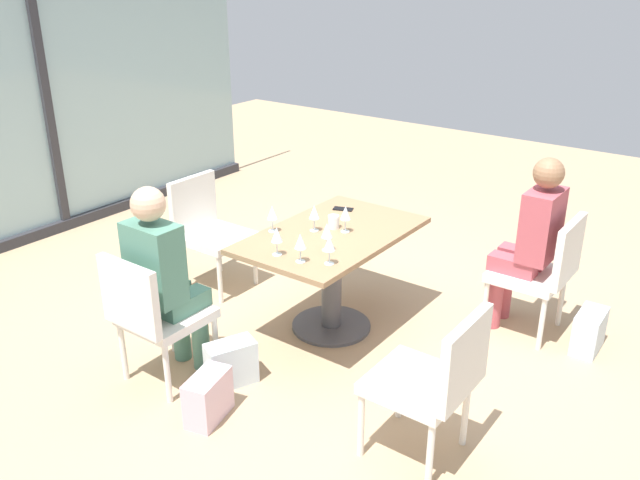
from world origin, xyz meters
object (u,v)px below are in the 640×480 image
(wine_glass_5, at_px, (277,235))
(handbag_1, at_px, (589,331))
(wine_glass_0, at_px, (327,231))
(cell_phone_on_table, at_px, (343,209))
(handbag_2, at_px, (231,363))
(wine_glass_2, at_px, (329,244))
(handbag_0, at_px, (208,397))
(chair_front_left, at_px, (434,377))
(wine_glass_4, at_px, (300,242))
(chair_near_window, at_px, (208,226))
(dining_table_main, at_px, (332,258))
(person_front_right, at_px, (531,237))
(coffee_cup, at_px, (334,222))
(chair_front_right, at_px, (543,268))
(wine_glass_1, at_px, (314,213))
(chair_far_left, at_px, (153,312))
(person_far_left, at_px, (164,274))
(wine_glass_6, at_px, (345,213))
(wine_glass_3, at_px, (272,213))

(wine_glass_5, distance_m, handbag_1, 2.18)
(wine_glass_0, xyz_separation_m, cell_phone_on_table, (0.67, 0.34, -0.13))
(wine_glass_5, distance_m, handbag_2, 0.83)
(wine_glass_2, distance_m, handbag_0, 1.12)
(chair_front_left, bearing_deg, wine_glass_4, 74.76)
(chair_near_window, distance_m, handbag_2, 1.46)
(chair_near_window, distance_m, chair_front_left, 2.51)
(chair_front_left, bearing_deg, dining_table_main, 56.51)
(handbag_1, distance_m, handbag_2, 2.37)
(person_front_right, relative_size, coffee_cup, 14.00)
(chair_front_right, height_order, wine_glass_1, wine_glass_1)
(chair_near_window, bearing_deg, wine_glass_4, -110.74)
(wine_glass_2, xyz_separation_m, handbag_1, (1.20, -1.28, -0.72))
(wine_glass_5, bearing_deg, dining_table_main, -6.96)
(cell_phone_on_table, relative_size, handbag_0, 0.48)
(handbag_2, bearing_deg, chair_far_left, 149.08)
(chair_far_left, xyz_separation_m, chair_near_window, (1.17, 0.72, 0.00))
(coffee_cup, bearing_deg, chair_front_left, -124.99)
(wine_glass_1, relative_size, wine_glass_5, 1.00)
(wine_glass_1, bearing_deg, handbag_1, -63.66)
(wine_glass_0, relative_size, wine_glass_5, 1.00)
(person_far_left, height_order, wine_glass_6, person_far_left)
(person_far_left, bearing_deg, chair_front_left, -80.54)
(wine_glass_4, distance_m, handbag_1, 2.05)
(wine_glass_3, xyz_separation_m, handbag_1, (1.00, -1.89, -0.72))
(handbag_0, height_order, handbag_2, same)
(coffee_cup, xyz_separation_m, cell_phone_on_table, (0.34, 0.15, -0.04))
(chair_near_window, height_order, handbag_2, chair_near_window)
(wine_glass_3, bearing_deg, wine_glass_5, -135.77)
(wine_glass_2, bearing_deg, chair_front_right, -37.17)
(chair_near_window, xyz_separation_m, wine_glass_1, (-0.05, -1.08, 0.37))
(chair_near_window, relative_size, wine_glass_1, 4.70)
(dining_table_main, xyz_separation_m, wine_glass_3, (-0.22, 0.33, 0.32))
(chair_front_right, xyz_separation_m, wine_glass_3, (-1.01, 1.52, 0.37))
(wine_glass_2, distance_m, coffee_cup, 0.59)
(wine_glass_1, height_order, wine_glass_2, same)
(chair_near_window, xyz_separation_m, handbag_1, (0.78, -2.74, -0.36))
(wine_glass_1, bearing_deg, cell_phone_on_table, 9.68)
(wine_glass_3, relative_size, wine_glass_6, 1.00)
(cell_phone_on_table, relative_size, handbag_1, 0.48)
(person_front_right, bearing_deg, handbag_0, 152.59)
(handbag_1, bearing_deg, coffee_cup, 112.48)
(chair_front_left, distance_m, wine_glass_6, 1.46)
(dining_table_main, height_order, person_front_right, person_front_right)
(wine_glass_6, bearing_deg, wine_glass_1, 121.49)
(wine_glass_0, height_order, wine_glass_1, same)
(wine_glass_2, relative_size, cell_phone_on_table, 1.28)
(wine_glass_0, distance_m, handbag_0, 1.22)
(dining_table_main, bearing_deg, chair_front_right, -56.51)
(dining_table_main, xyz_separation_m, cell_phone_on_table, (0.41, 0.19, 0.20))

